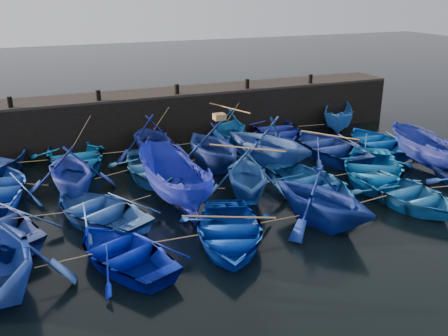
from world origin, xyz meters
name	(u,v)px	position (x,y,z in m)	size (l,w,h in m)	color
ground	(257,213)	(0.00, 0.00, 0.00)	(120.00, 120.00, 0.00)	black
quay_wall	(173,116)	(0.00, 10.50, 1.25)	(26.00, 2.50, 2.50)	black
quay_top	(172,92)	(0.00, 10.50, 2.56)	(26.00, 2.50, 0.12)	black
bollard_0	(10,102)	(-8.00, 9.60, 2.87)	(0.24, 0.24, 0.50)	black
bollard_1	(98,95)	(-4.00, 9.60, 2.87)	(0.24, 0.24, 0.50)	black
bollard_2	(177,89)	(0.00, 9.60, 2.87)	(0.24, 0.24, 0.50)	black
bollard_3	(247,84)	(4.00, 9.60, 2.87)	(0.24, 0.24, 0.50)	black
bollard_4	(310,79)	(8.00, 9.60, 2.87)	(0.24, 0.24, 0.50)	black
boat_1	(74,157)	(-5.61, 7.53, 0.54)	(3.73, 5.22, 1.08)	#0D62B1
boat_2	(151,138)	(-2.00, 7.44, 1.08)	(3.53, 4.09, 2.15)	navy
boat_3	(229,129)	(2.09, 7.59, 1.05)	(3.43, 3.98, 2.10)	blue
boat_4	(275,129)	(5.12, 8.30, 0.54)	(3.71, 5.18, 1.07)	navy
boat_5	(339,118)	(9.03, 8.01, 0.82)	(1.61, 4.26, 1.65)	#2156A0
boat_7	(71,170)	(-6.06, 4.39, 1.07)	(3.51, 4.07, 2.14)	#2337A4
boat_8	(152,167)	(-2.63, 4.96, 0.50)	(3.47, 4.85, 1.01)	#2F70B0
boat_9	(213,145)	(0.24, 5.05, 1.14)	(3.75, 4.35, 2.29)	navy
boat_10	(268,141)	(2.64, 4.35, 1.23)	(4.03, 4.68, 2.46)	#264EA0
boat_11	(329,146)	(6.08, 4.55, 0.53)	(3.67, 5.13, 1.06)	navy
boat_12	(376,141)	(8.89, 4.47, 0.47)	(3.25, 4.55, 0.94)	blue
boat_14	(99,210)	(-5.48, 1.53, 0.47)	(3.22, 4.51, 0.94)	#2955AF
boat_15	(173,181)	(-2.61, 1.88, 0.98)	(1.91, 5.07, 1.96)	#152295
boat_16	(246,174)	(0.23, 1.45, 1.02)	(3.35, 3.89, 2.05)	blue
boat_17	(311,181)	(2.90, 0.99, 0.48)	(3.28, 4.58, 0.95)	navy
boat_18	(373,169)	(5.93, 1.00, 0.55)	(3.82, 5.34, 1.11)	#0859A1
boat_19	(429,151)	(9.17, 1.25, 0.88)	(1.71, 4.54, 1.76)	navy
boat_21	(123,252)	(-5.27, -1.70, 0.43)	(2.99, 4.18, 0.87)	#0012A5
boat_22	(229,231)	(-1.88, -1.76, 0.48)	(3.28, 4.59, 0.95)	#032F9C
boat_23	(323,197)	(1.63, -1.74, 1.08)	(3.54, 4.10, 2.16)	navy
boat_24	(408,193)	(5.63, -1.48, 0.47)	(3.25, 4.54, 0.94)	#1E64AC
wooden_crate	(219,117)	(0.54, 5.05, 2.42)	(0.50, 0.45, 0.27)	#9A7343
mooring_ropes	(208,151)	(-0.01, 5.05, 0.88)	(18.58, 11.39, 2.10)	tan
loose_oars	(262,145)	(1.63, 2.96, 1.57)	(10.22, 11.43, 1.20)	#99724C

